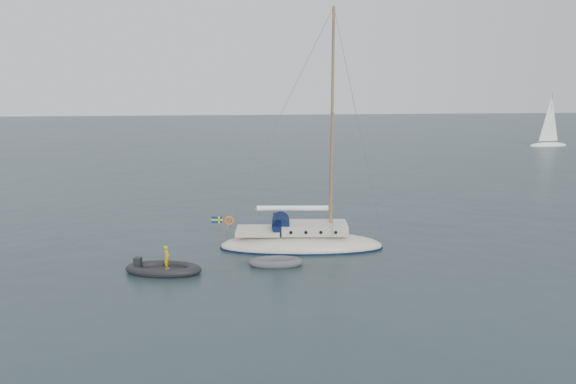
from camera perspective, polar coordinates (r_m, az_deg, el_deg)
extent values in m
plane|color=black|center=(31.86, 1.97, -6.70)|extent=(300.00, 300.00, 0.00)
ellipsoid|color=beige|center=(33.55, 1.38, -5.50)|extent=(9.66, 3.00, 1.61)
cube|color=beige|center=(33.37, 2.67, -3.63)|extent=(3.86, 2.04, 0.59)
cube|color=beige|center=(33.03, -3.05, -4.09)|extent=(2.58, 2.04, 0.27)
cylinder|color=#0A1436|center=(33.03, -0.73, -3.24)|extent=(1.03, 1.77, 1.03)
cube|color=#0A1436|center=(32.96, -1.10, -2.89)|extent=(0.48, 1.77, 0.43)
cylinder|color=olive|center=(32.56, 4.45, 6.95)|extent=(0.16, 0.16, 12.88)
cylinder|color=olive|center=(32.52, 4.47, 8.08)|extent=(0.05, 2.36, 0.05)
cylinder|color=olive|center=(32.91, 0.47, -1.76)|extent=(4.51, 0.11, 0.11)
cylinder|color=white|center=(32.90, 0.47, -1.67)|extent=(4.19, 0.30, 0.30)
cylinder|color=gray|center=(32.85, -6.05, -3.39)|extent=(0.04, 2.36, 0.04)
torus|color=orange|center=(33.47, -6.16, -3.12)|extent=(0.58, 0.11, 0.58)
cylinder|color=olive|center=(32.87, -6.70, -3.59)|extent=(0.03, 0.03, 0.97)
cube|color=navy|center=(32.79, -7.28, -3.05)|extent=(0.64, 0.02, 0.41)
cube|color=#DDD402|center=(32.79, -7.28, -3.05)|extent=(0.67, 0.03, 0.10)
cube|color=#DDD402|center=(32.79, -7.07, -3.05)|extent=(0.10, 0.03, 0.43)
cylinder|color=black|center=(34.16, 0.07, -3.27)|extent=(0.19, 0.06, 0.19)
cylinder|color=black|center=(32.18, 0.52, -4.16)|extent=(0.19, 0.06, 0.19)
cylinder|color=black|center=(34.27, 1.49, -3.23)|extent=(0.19, 0.06, 0.19)
cylinder|color=black|center=(32.30, 2.03, -4.11)|extent=(0.19, 0.06, 0.19)
cylinder|color=black|center=(34.41, 2.91, -3.18)|extent=(0.19, 0.06, 0.19)
cylinder|color=black|center=(32.44, 3.53, -4.06)|extent=(0.19, 0.06, 0.19)
cylinder|color=black|center=(34.56, 4.31, -3.13)|extent=(0.19, 0.06, 0.19)
cylinder|color=black|center=(32.61, 5.02, -4.00)|extent=(0.19, 0.06, 0.19)
cube|color=#504F54|center=(30.52, -1.23, -7.24)|extent=(1.79, 0.74, 0.11)
cube|color=black|center=(30.06, -12.53, -7.76)|extent=(2.51, 1.04, 0.13)
cube|color=black|center=(30.13, -15.15, -7.19)|extent=(0.37, 0.37, 0.63)
imported|color=gold|center=(29.83, -12.18, -6.51)|extent=(0.33, 0.48, 1.28)
ellipsoid|color=white|center=(98.14, 24.91, 4.29)|extent=(6.58, 2.19, 1.10)
cylinder|color=gray|center=(97.81, 25.11, 6.81)|extent=(0.11, 0.11, 7.68)
cone|color=white|center=(97.78, 25.08, 6.81)|extent=(3.51, 3.51, 7.13)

